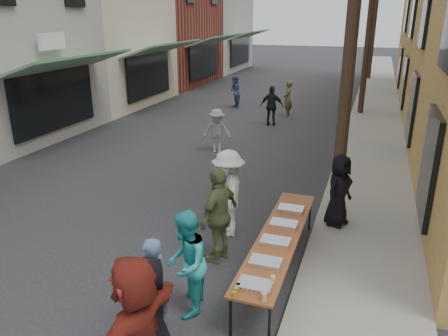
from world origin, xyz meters
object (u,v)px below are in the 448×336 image
Objects in this scene: utility_pole_near at (353,13)px; guest_front_a at (151,313)px; utility_pole_mid at (371,13)px; utility_pole_far at (376,13)px; server at (339,190)px; serving_table at (279,238)px; catering_tray_sausage at (255,285)px; guest_front_c at (186,264)px.

utility_pole_near reaches higher than guest_front_a.
utility_pole_mid and utility_pole_far have the same top height.
server is (1.94, 4.88, 0.09)m from guest_front_a.
server is at bearing 68.92° from serving_table.
utility_pole_near is at bearing 71.19° from serving_table.
utility_pole_near reaches higher than serving_table.
utility_pole_far is 26.58m from serving_table.
serving_table is (-0.78, -26.30, -3.79)m from utility_pole_far.
guest_front_a is at bearing -110.66° from utility_pole_near.
serving_table is 8.00× the size of catering_tray_sausage.
guest_front_a is (-1.89, -17.02, -3.69)m from utility_pole_mid.
serving_table is at bearing 90.00° from catering_tray_sausage.
utility_pole_far reaches higher than server.
utility_pole_mid is 16.38m from guest_front_c.
guest_front_c is at bearing 175.19° from catering_tray_sausage.
serving_table is (-0.78, -2.30, -3.79)m from utility_pole_near.
utility_pole_near is 2.25× the size of serving_table.
utility_pole_mid is 12.66m from server.
utility_pole_far is at bearing 23.85° from server.
server is (0.05, -24.14, -3.60)m from utility_pole_far.
utility_pole_near reaches higher than catering_tray_sausage.
utility_pole_far is at bearing 173.78° from guest_front_a.
server is at bearing 77.67° from catering_tray_sausage.
serving_table is 2.31× the size of guest_front_c.
utility_pole_far is 28.20m from catering_tray_sausage.
utility_pole_far is at bearing 162.23° from guest_front_c.
guest_front_c reaches higher than catering_tray_sausage.
serving_table is 1.65m from catering_tray_sausage.
utility_pole_near is 1.00× the size of utility_pole_mid.
utility_pole_near is 12.00m from utility_pole_mid.
utility_pole_far is 29.31m from guest_front_a.
catering_tray_sausage is 3.90m from server.
guest_front_c is (-1.90, -27.85, -3.64)m from utility_pole_far.
utility_pole_near reaches higher than server.
catering_tray_sausage is 0.31× the size of guest_front_a.
guest_front_c reaches higher than serving_table.
guest_front_a is (-1.89, -29.02, -3.69)m from utility_pole_far.
utility_pole_near is 5.58× the size of guest_front_a.
serving_table is 1.92m from guest_front_c.
serving_table is (-0.78, -14.30, -3.79)m from utility_pole_mid.
guest_front_a is at bearing -112.19° from serving_table.
utility_pole_far reaches higher than serving_table.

